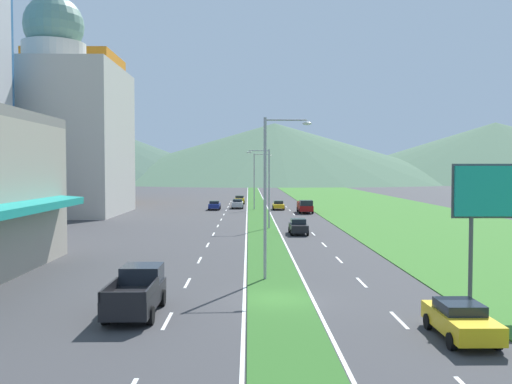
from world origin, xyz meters
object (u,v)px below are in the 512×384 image
(car_3, at_px, (240,200))
(street_lamp_near, at_px, (270,187))
(street_lamp_mid, at_px, (267,183))
(pickup_truck_1, at_px, (137,292))
(pickup_truck_0, at_px, (305,207))
(street_lamp_far, at_px, (256,177))
(car_6, at_px, (298,226))
(car_2, at_px, (238,204))
(car_5, at_px, (460,320))
(car_1, at_px, (278,205))
(car_4, at_px, (215,205))

(car_3, bearing_deg, street_lamp_near, -177.65)
(street_lamp_mid, distance_m, pickup_truck_1, 36.94)
(street_lamp_near, relative_size, pickup_truck_0, 1.80)
(street_lamp_far, distance_m, car_6, 34.25)
(car_2, bearing_deg, pickup_truck_0, -134.78)
(car_3, relative_size, car_5, 1.08)
(car_1, relative_size, pickup_truck_1, 0.76)
(street_lamp_far, bearing_deg, car_6, -83.53)
(street_lamp_mid, height_order, street_lamp_far, street_lamp_far)
(street_lamp_far, bearing_deg, pickup_truck_1, -95.68)
(street_lamp_mid, distance_m, car_4, 29.90)
(street_lamp_far, relative_size, pickup_truck_0, 1.69)
(car_6, bearing_deg, street_lamp_near, -9.32)
(car_1, distance_m, car_2, 7.44)
(car_2, height_order, car_6, car_6)
(street_lamp_mid, relative_size, pickup_truck_1, 1.63)
(pickup_truck_1, bearing_deg, car_5, -106.75)
(street_lamp_mid, relative_size, car_3, 1.90)
(street_lamp_mid, bearing_deg, car_1, 84.26)
(street_lamp_far, xyz_separation_m, car_5, (7.07, -68.53, -4.52))
(car_1, xyz_separation_m, car_5, (3.43, -68.69, 0.01))
(car_5, xyz_separation_m, car_6, (-3.24, 34.79, 0.05))
(car_2, relative_size, car_4, 1.06)
(car_2, bearing_deg, street_lamp_far, -137.46)
(car_1, distance_m, car_3, 16.46)
(street_lamp_near, distance_m, pickup_truck_0, 50.69)
(car_6, xyz_separation_m, pickup_truck_0, (3.44, 26.83, 0.19))
(car_4, xyz_separation_m, car_6, (10.59, -33.90, 0.04))
(car_3, bearing_deg, car_5, -173.20)
(car_4, xyz_separation_m, car_5, (13.83, -68.69, -0.00))
(car_2, height_order, pickup_truck_0, pickup_truck_0)
(street_lamp_near, distance_m, car_4, 57.63)
(car_2, distance_m, car_6, 37.74)
(car_6, bearing_deg, car_1, -179.68)
(car_1, xyz_separation_m, car_2, (-6.72, 3.20, 0.06))
(car_3, bearing_deg, car_1, -156.51)
(street_lamp_near, xyz_separation_m, car_4, (-6.80, 57.03, -4.81))
(street_lamp_near, bearing_deg, street_lamp_far, 90.03)
(street_lamp_far, bearing_deg, car_2, 132.54)
(car_5, height_order, pickup_truck_1, pickup_truck_1)
(car_1, distance_m, pickup_truck_1, 65.41)
(street_lamp_far, distance_m, car_5, 69.04)
(street_lamp_mid, distance_m, street_lamp_far, 28.47)
(car_5, distance_m, pickup_truck_0, 61.62)
(car_2, relative_size, pickup_truck_0, 0.86)
(car_4, relative_size, car_6, 1.08)
(street_lamp_near, height_order, pickup_truck_1, street_lamp_near)
(street_lamp_far, relative_size, car_3, 1.97)
(car_3, distance_m, car_5, 84.38)
(car_2, height_order, car_4, car_2)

